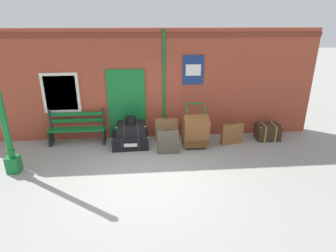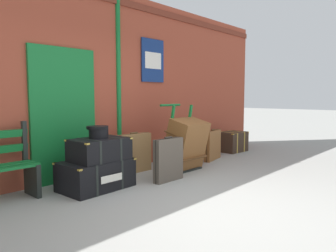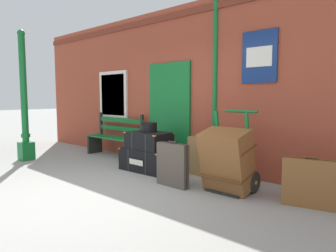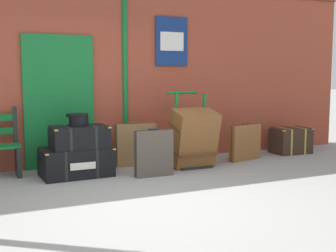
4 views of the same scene
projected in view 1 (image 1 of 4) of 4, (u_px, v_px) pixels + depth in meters
ground_plane at (144, 179)px, 6.36m from camera, size 60.00×60.00×0.00m
brick_facade at (141, 85)px, 8.19m from camera, size 10.40×0.35×3.20m
lamp_post at (6, 130)px, 6.26m from camera, size 0.28×0.28×2.84m
platform_bench at (77, 129)px, 8.05m from camera, size 1.60×0.43×1.01m
steamer_trunk_base at (130, 140)px, 7.86m from camera, size 1.03×0.69×0.43m
steamer_trunk_middle at (131, 128)px, 7.70m from camera, size 0.82×0.56×0.33m
round_hatbox at (131, 119)px, 7.62m from camera, size 0.32×0.30×0.18m
porters_trolley at (194, 136)px, 7.96m from camera, size 0.71×0.57×1.20m
large_brown_trunk at (196, 132)px, 7.73m from camera, size 0.70×0.63×0.96m
suitcase_slate at (232, 134)px, 8.04m from camera, size 0.68×0.28×0.66m
suitcase_umber at (168, 142)px, 7.44m from camera, size 0.58×0.13×0.72m
suitcase_brown at (167, 130)px, 8.23m from camera, size 0.68×0.19×0.72m
corner_trunk at (268, 132)px, 8.37m from camera, size 0.71×0.52×0.49m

